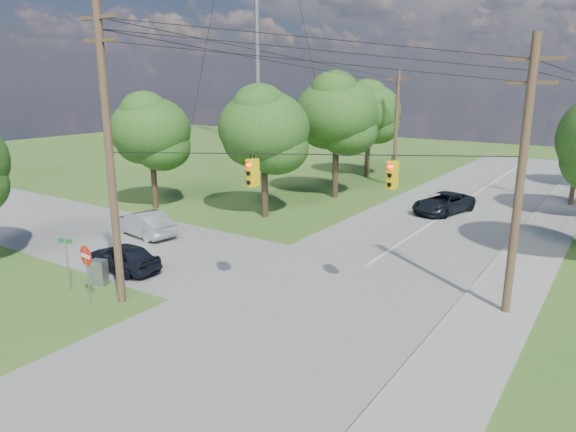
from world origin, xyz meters
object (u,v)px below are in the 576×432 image
Objects in this scene: pole_north_w at (396,127)px; do_not_enter_sign at (87,262)px; car_main_north at (443,203)px; control_cabinet at (99,273)px; car_cross_dark at (122,257)px; pole_ne at (521,177)px; car_cross_silver at (144,223)px; pole_sw at (109,151)px.

do_not_enter_sign is at bearing -90.65° from pole_north_w.
car_main_north is 23.27m from control_cabinet.
car_cross_dark is 4.01m from do_not_enter_sign.
pole_ne is 2.05× the size of car_main_north.
pole_ne is at bearing 4.90° from control_cabinet.
pole_north_w is at bearing 147.60° from car_main_north.
pole_ne is at bearing -57.71° from pole_north_w.
car_cross_silver reaches higher than car_cross_dark.
pole_sw reaches higher than car_cross_dark.
control_cabinet is (-8.61, -21.61, -0.15)m from car_main_north.
pole_sw is at bearing 58.01° from do_not_enter_sign.
pole_sw is at bearing -89.23° from pole_north_w.
pole_ne is 17.91m from control_cabinet.
car_main_north is at bearing 49.21° from control_cabinet.
pole_sw reaches higher than pole_ne.
pole_sw is 23.75m from car_main_north.
car_cross_silver is at bearing 105.43° from control_cabinet.
car_main_north reaches higher than control_cabinet.
car_cross_silver reaches higher than control_cabinet.
car_cross_silver is 7.61m from control_cabinet.
car_cross_dark is (-2.38, -27.30, -4.40)m from pole_north_w.
do_not_enter_sign is at bearing -65.35° from control_cabinet.
car_main_north is 4.35× the size of control_cabinet.
pole_north_w is 8.50× the size of control_cabinet.
car_cross_silver is at bearing -105.16° from pole_north_w.
car_main_north is (-7.13, 14.61, -4.73)m from pole_ne.
pole_north_w is at bearing 67.29° from control_cabinet.
car_cross_dark is at bearing -94.98° from pole_north_w.
pole_sw is at bearing -90.89° from car_main_north.
pole_ne is at bearing 100.18° from car_cross_silver.
car_main_north is (12.92, 15.34, -0.04)m from car_cross_silver.
pole_ne reaches higher than pole_north_w.
pole_north_w is at bearing 172.94° from car_cross_silver.
pole_north_w is 10.94m from car_main_north.
pole_ne is 8.93× the size of control_cabinet.
do_not_enter_sign is (5.81, -7.84, 1.05)m from car_cross_silver.
car_cross_silver is 3.86× the size of control_cabinet.
pole_sw is 4.56m from do_not_enter_sign.
car_main_north is (6.77, -7.39, -4.39)m from pole_north_w.
pole_sw is 6.58m from car_cross_dark.
pole_north_w reaches higher than car_main_north.
pole_ne is 1.05× the size of pole_north_w.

